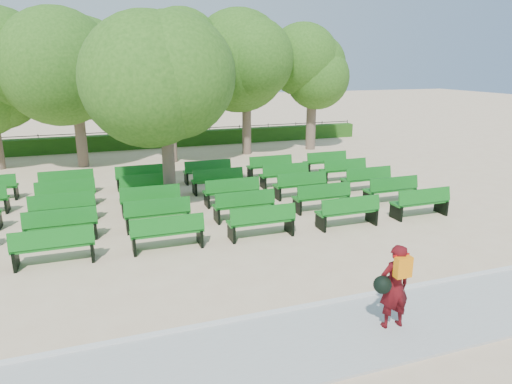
{
  "coord_description": "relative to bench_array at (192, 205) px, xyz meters",
  "views": [
    {
      "loc": [
        -3.79,
        -14.03,
        5.05
      ],
      "look_at": [
        0.76,
        -1.0,
        1.1
      ],
      "focal_mm": 32.0,
      "sensor_mm": 36.0,
      "label": 1
    }
  ],
  "objects": [
    {
      "name": "ground",
      "position": [
        0.83,
        -1.38,
        -0.1
      ],
      "size": [
        120.0,
        120.0,
        0.0
      ],
      "primitive_type": "plane",
      "color": "#D4B28C"
    },
    {
      "name": "paving",
      "position": [
        0.83,
        -8.78,
        -0.07
      ],
      "size": [
        30.0,
        2.2,
        0.06
      ],
      "primitive_type": "cube",
      "color": "#AAAAA6",
      "rests_on": "ground"
    },
    {
      "name": "curb",
      "position": [
        0.83,
        -7.63,
        -0.05
      ],
      "size": [
        30.0,
        0.12,
        0.1
      ],
      "primitive_type": "cube",
      "color": "silver",
      "rests_on": "ground"
    },
    {
      "name": "hedge",
      "position": [
        0.83,
        12.62,
        0.35
      ],
      "size": [
        26.0,
        0.7,
        0.9
      ],
      "primitive_type": "cube",
      "color": "#245415",
      "rests_on": "ground"
    },
    {
      "name": "fence",
      "position": [
        0.83,
        13.02,
        -0.1
      ],
      "size": [
        26.0,
        0.1,
        1.02
      ],
      "primitive_type": null,
      "color": "black",
      "rests_on": "ground"
    },
    {
      "name": "tree_line",
      "position": [
        0.83,
        8.62,
        -0.1
      ],
      "size": [
        21.8,
        6.8,
        7.04
      ],
      "primitive_type": null,
      "color": "#34661B",
      "rests_on": "ground"
    },
    {
      "name": "bench_array",
      "position": [
        0.0,
        0.0,
        0.0
      ],
      "size": [
        2.06,
        0.78,
        1.27
      ],
      "rotation": [
        0.0,
        0.0,
        0.08
      ],
      "color": "#126818",
      "rests_on": "ground"
    },
    {
      "name": "tree_among",
      "position": [
        -0.7,
        0.39,
        3.91
      ],
      "size": [
        4.46,
        4.46,
        6.04
      ],
      "color": "brown",
      "rests_on": "ground"
    },
    {
      "name": "person",
      "position": [
        2.12,
        -8.85,
        0.84
      ],
      "size": [
        0.81,
        0.49,
        1.71
      ],
      "rotation": [
        0.0,
        0.0,
        3.09
      ],
      "color": "#4B0A0F",
      "rests_on": "ground"
    }
  ]
}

